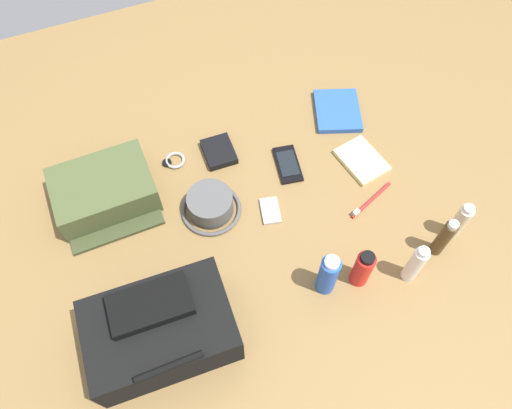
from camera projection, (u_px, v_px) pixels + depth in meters
ground_plane at (256, 213)px, 1.44m from camera, size 2.64×2.02×0.02m
backpack at (161, 330)px, 1.19m from camera, size 0.35×0.24×0.17m
toiletry_pouch at (105, 191)px, 1.41m from camera, size 0.28×0.25×0.10m
bucket_hat at (210, 205)px, 1.41m from camera, size 0.18×0.18×0.07m
lotion_bottle at (460, 221)px, 1.34m from camera, size 0.04×0.04×0.14m
cologne_bottle at (444, 238)px, 1.31m from camera, size 0.03×0.03×0.16m
toothpaste_tube at (415, 264)px, 1.27m from camera, size 0.04×0.04×0.16m
sunscreen_spray at (363, 269)px, 1.27m from camera, size 0.05×0.05×0.14m
deodorant_spray at (328, 275)px, 1.25m from camera, size 0.05×0.05×0.16m
paperback_novel at (337, 111)px, 1.61m from camera, size 0.19×0.21×0.02m
cell_phone at (288, 164)px, 1.51m from camera, size 0.09×0.14×0.01m
media_player at (270, 211)px, 1.43m from camera, size 0.07×0.09×0.01m
wristwatch at (174, 161)px, 1.51m from camera, size 0.07×0.06×0.01m
toothbrush at (369, 202)px, 1.44m from camera, size 0.16×0.07×0.02m
wallet at (219, 152)px, 1.52m from camera, size 0.09×0.11×0.02m
notepad at (362, 160)px, 1.51m from camera, size 0.14×0.17×0.02m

